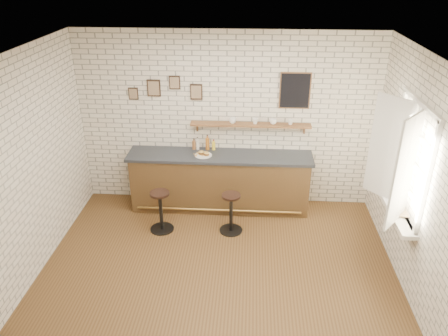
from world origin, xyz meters
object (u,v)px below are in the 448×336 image
at_px(bitters_bottle_brown, 194,145).
at_px(bitters_bottle_white, 198,144).
at_px(sandwich_plate, 203,155).
at_px(condiment_bottle_yellow, 214,146).
at_px(bar_stool_right, 231,212).
at_px(bitters_bottle_amber, 207,144).
at_px(ciabatta_sandwich, 204,153).
at_px(bar_stool_left, 161,210).
at_px(shelf_cup_c, 273,122).
at_px(book_lower, 397,213).
at_px(book_upper, 397,212).
at_px(shelf_cup_d, 290,122).
at_px(shelf_cup_b, 255,121).
at_px(bar_counter, 220,181).
at_px(shelf_cup_a, 233,121).

bearing_deg(bitters_bottle_brown, bitters_bottle_white, 0.00).
bearing_deg(sandwich_plate, condiment_bottle_yellow, 58.66).
xyz_separation_m(bitters_bottle_white, bar_stool_right, (0.63, -0.94, -0.74)).
relative_size(sandwich_plate, bitters_bottle_amber, 1.04).
distance_m(ciabatta_sandwich, bar_stool_left, 1.18).
height_order(sandwich_plate, shelf_cup_c, shelf_cup_c).
height_order(sandwich_plate, bar_stool_right, sandwich_plate).
distance_m(book_lower, book_upper, 0.02).
bearing_deg(shelf_cup_c, bitters_bottle_amber, 118.14).
bearing_deg(shelf_cup_c, bar_stool_left, 147.01).
height_order(shelf_cup_d, book_lower, shelf_cup_d).
distance_m(shelf_cup_b, book_lower, 2.66).
bearing_deg(condiment_bottle_yellow, bar_stool_right, -69.52).
height_order(ciabatta_sandwich, condiment_bottle_yellow, condiment_bottle_yellow).
xyz_separation_m(bitters_bottle_brown, shelf_cup_c, (1.33, 0.00, 0.45)).
bearing_deg(shelf_cup_c, bitters_bottle_brown, 118.13).
bearing_deg(bar_counter, ciabatta_sandwich, -169.03).
relative_size(shelf_cup_b, book_lower, 0.44).
bearing_deg(bitters_bottle_white, bar_counter, -26.82).
height_order(bitters_bottle_brown, bitters_bottle_amber, bitters_bottle_amber).
bearing_deg(book_lower, bar_stool_right, 150.77).
bearing_deg(shelf_cup_d, ciabatta_sandwich, 177.21).
bearing_deg(shelf_cup_b, bitters_bottle_amber, 121.67).
bearing_deg(bar_stool_right, bitters_bottle_amber, 115.93).
bearing_deg(bar_stool_right, shelf_cup_b, 69.91).
bearing_deg(bar_counter, bar_stool_left, -138.97).
distance_m(ciabatta_sandwich, shelf_cup_a, 0.72).
bearing_deg(shelf_cup_c, book_lower, -109.57).
height_order(bar_counter, bitters_bottle_white, bitters_bottle_white).
height_order(shelf_cup_b, book_lower, shelf_cup_b).
distance_m(bar_counter, shelf_cup_a, 1.08).
bearing_deg(bar_counter, bitters_bottle_amber, 138.43).
xyz_separation_m(ciabatta_sandwich, bitters_bottle_amber, (0.04, 0.25, 0.07)).
bearing_deg(bitters_bottle_brown, condiment_bottle_yellow, 0.00).
height_order(shelf_cup_a, shelf_cup_c, shelf_cup_a).
distance_m(bar_counter, bitters_bottle_amber, 0.68).
distance_m(bitters_bottle_brown, shelf_cup_a, 0.80).
distance_m(shelf_cup_c, book_upper, 2.45).
xyz_separation_m(ciabatta_sandwich, book_upper, (2.74, -1.50, -0.09)).
height_order(sandwich_plate, bar_stool_left, sandwich_plate).
bearing_deg(shelf_cup_b, bitters_bottle_white, 121.65).
relative_size(bar_stool_left, shelf_cup_c, 6.08).
bearing_deg(bitters_bottle_brown, shelf_cup_b, 0.08).
bearing_deg(bitters_bottle_amber, condiment_bottle_yellow, 0.00).
height_order(bitters_bottle_brown, book_upper, bitters_bottle_brown).
distance_m(bitters_bottle_white, bar_stool_right, 1.35).
bearing_deg(ciabatta_sandwich, shelf_cup_b, 16.72).
bearing_deg(sandwich_plate, shelf_cup_b, 16.55).
bearing_deg(book_upper, shelf_cup_c, 144.83).
bearing_deg(sandwich_plate, bitters_bottle_amber, 79.48).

